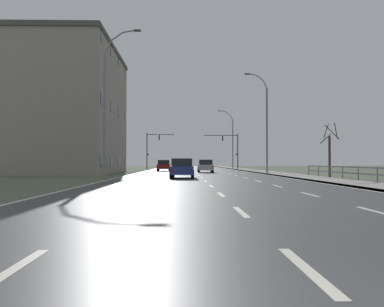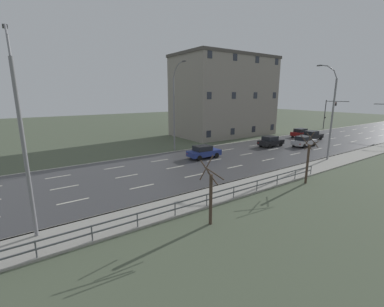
% 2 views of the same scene
% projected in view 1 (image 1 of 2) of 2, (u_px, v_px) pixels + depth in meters
% --- Properties ---
extents(ground_plane, '(160.00, 160.00, 0.12)m').
position_uv_depth(ground_plane, '(195.00, 173.00, 50.71)').
color(ground_plane, '#4C5642').
extents(road_asphalt_strip, '(14.00, 120.00, 0.03)m').
position_uv_depth(road_asphalt_strip, '(193.00, 170.00, 62.70)').
color(road_asphalt_strip, '#3D3D3F').
rests_on(road_asphalt_strip, ground).
extents(sidewalk_right, '(3.00, 120.00, 0.12)m').
position_uv_depth(sidewalk_right, '(246.00, 170.00, 62.89)').
color(sidewalk_right, gray).
rests_on(sidewalk_right, ground).
extents(street_lamp_midground, '(2.52, 0.24, 10.97)m').
position_uv_depth(street_lamp_midground, '(266.00, 124.00, 42.99)').
color(street_lamp_midground, slate).
rests_on(street_lamp_midground, ground).
extents(street_lamp_distant, '(2.83, 0.24, 10.79)m').
position_uv_depth(street_lamp_distant, '(232.00, 140.00, 72.76)').
color(street_lamp_distant, slate).
rests_on(street_lamp_distant, ground).
extents(street_lamp_left_bank, '(2.90, 0.24, 11.67)m').
position_uv_depth(street_lamp_left_bank, '(107.00, 106.00, 30.76)').
color(street_lamp_left_bank, slate).
rests_on(street_lamp_left_bank, ground).
extents(traffic_signal_right, '(5.90, 0.36, 6.14)m').
position_uv_depth(traffic_signal_right, '(231.00, 146.00, 68.31)').
color(traffic_signal_right, '#38383A').
rests_on(traffic_signal_right, ground).
extents(traffic_signal_left, '(4.87, 0.36, 6.40)m').
position_uv_depth(traffic_signal_left, '(152.00, 146.00, 69.83)').
color(traffic_signal_left, '#38383A').
rests_on(traffic_signal_left, ground).
extents(car_near_right, '(1.85, 4.11, 1.57)m').
position_uv_depth(car_near_right, '(205.00, 166.00, 48.03)').
color(car_near_right, '#B7B7BC').
rests_on(car_near_right, ground).
extents(car_far_right, '(1.95, 4.16, 1.57)m').
position_uv_depth(car_far_right, '(182.00, 168.00, 31.29)').
color(car_far_right, navy).
rests_on(car_far_right, ground).
extents(car_distant, '(1.92, 4.14, 1.57)m').
position_uv_depth(car_distant, '(184.00, 166.00, 54.30)').
color(car_distant, black).
rests_on(car_distant, ground).
extents(car_mid_centre, '(1.85, 4.11, 1.57)m').
position_uv_depth(car_mid_centre, '(164.00, 165.00, 55.50)').
color(car_mid_centre, maroon).
rests_on(car_mid_centre, ground).
extents(car_near_left, '(1.85, 4.10, 1.57)m').
position_uv_depth(car_near_left, '(182.00, 166.00, 43.87)').
color(car_near_left, black).
rests_on(car_near_left, ground).
extents(brick_building, '(11.06, 18.46, 14.55)m').
position_uv_depth(brick_building, '(68.00, 110.00, 45.96)').
color(brick_building, gray).
rests_on(brick_building, ground).
extents(bare_tree_mid, '(1.43, 1.50, 4.56)m').
position_uv_depth(bare_tree_mid, '(330.00, 153.00, 33.37)').
color(bare_tree_mid, '#423328').
rests_on(bare_tree_mid, ground).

